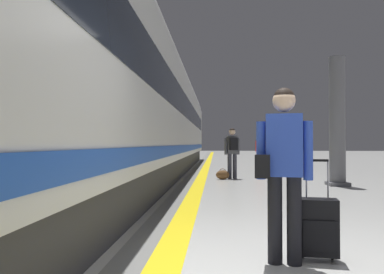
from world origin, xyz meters
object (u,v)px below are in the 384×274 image
traveller_foreground (283,162)px  suitcase_near (268,160)px  duffel_bag_mid (223,175)px  passenger_near (261,148)px  platform_pillar (337,124)px  rolling_suitcase_foreground (318,227)px  high_speed_train (132,99)px  passenger_mid (232,149)px

traveller_foreground → suitcase_near: (1.89, 15.01, -0.64)m
duffel_bag_mid → passenger_near: bearing=73.3°
duffel_bag_mid → platform_pillar: 3.89m
passenger_near → duffel_bag_mid: size_ratio=3.69×
rolling_suitcase_foreground → platform_pillar: platform_pillar is taller
rolling_suitcase_foreground → suitcase_near: (1.52, 14.89, 0.01)m
high_speed_train → passenger_mid: high_speed_train is taller
platform_pillar → suitcase_near: bearing=96.1°
traveller_foreground → platform_pillar: (2.74, 7.10, 0.73)m
suitcase_near → high_speed_train: bearing=-124.0°
suitcase_near → platform_pillar: (0.85, -7.91, 1.37)m
suitcase_near → passenger_mid: size_ratio=0.61×
passenger_mid → platform_pillar: 3.47m
traveller_foreground → duffel_bag_mid: size_ratio=3.89×
high_speed_train → duffel_bag_mid: 3.82m
traveller_foreground → rolling_suitcase_foreground: size_ratio=1.70×
traveller_foreground → suitcase_near: size_ratio=1.66×
passenger_mid → platform_pillar: (2.84, -1.87, 0.72)m
suitcase_near → passenger_mid: 6.39m
rolling_suitcase_foreground → passenger_near: passenger_near is taller
rolling_suitcase_foreground → passenger_mid: 8.89m
passenger_mid → duffel_bag_mid: bearing=-143.1°
duffel_bag_mid → suitcase_near: bearing=69.8°
rolling_suitcase_foreground → traveller_foreground: bearing=-162.2°
high_speed_train → rolling_suitcase_foreground: size_ratio=36.04×
passenger_mid → passenger_near: bearing=75.3°
duffel_bag_mid → platform_pillar: bearing=-27.1°
traveller_foreground → passenger_near: size_ratio=1.06×
rolling_suitcase_foreground → passenger_near: bearing=85.5°
duffel_bag_mid → rolling_suitcase_foreground: bearing=-84.7°
passenger_mid → suitcase_near: bearing=71.8°
traveller_foreground → suitcase_near: traveller_foreground is taller
passenger_mid → traveller_foreground: bearing=-89.3°
suitcase_near → platform_pillar: platform_pillar is taller
traveller_foreground → passenger_mid: size_ratio=1.02×
high_speed_train → platform_pillar: high_speed_train is taller
passenger_near → platform_pillar: size_ratio=0.45×
passenger_near → traveller_foreground: bearing=-95.8°
passenger_near → suitcase_near: size_ratio=1.57×
suitcase_near → duffel_bag_mid: size_ratio=2.34×
high_speed_train → rolling_suitcase_foreground: high_speed_train is taller
rolling_suitcase_foreground → suitcase_near: bearing=84.2°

